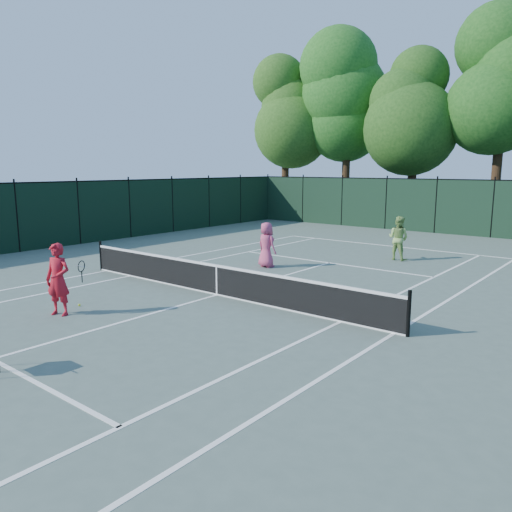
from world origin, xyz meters
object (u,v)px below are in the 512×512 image
Objects in this scene: player_pink at (267,245)px; player_green at (398,238)px; loose_ball_midcourt at (79,305)px; coach at (58,279)px.

player_green is at bearing -115.82° from player_pink.
player_pink is 7.49m from loose_ball_midcourt.
coach reaches higher than player_pink.
coach is 27.07× the size of loose_ball_midcourt.
coach is at bearing 97.48° from player_pink.
player_pink is (0.31, 8.16, -0.08)m from coach.
coach is 1.21m from loose_ball_midcourt.
coach is 8.17m from player_pink.
coach is 13.16m from player_green.
coach reaches higher than player_green.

